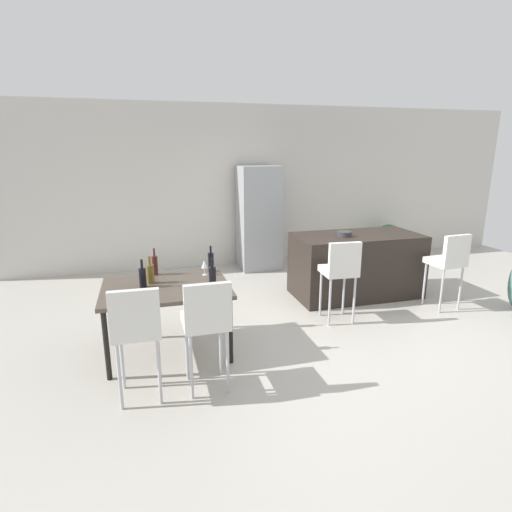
# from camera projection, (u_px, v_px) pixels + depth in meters

# --- Properties ---
(ground_plane) EXTENTS (10.00, 10.00, 0.00)m
(ground_plane) POSITION_uv_depth(u_px,v_px,m) (343.00, 317.00, 5.32)
(ground_plane) COLOR #ADA89E
(back_wall) EXTENTS (10.00, 0.12, 2.90)m
(back_wall) POSITION_uv_depth(u_px,v_px,m) (274.00, 186.00, 7.73)
(back_wall) COLOR beige
(back_wall) RESTS_ON ground_plane
(kitchen_island) EXTENTS (1.83, 0.90, 0.92)m
(kitchen_island) POSITION_uv_depth(u_px,v_px,m) (356.00, 265.00, 6.04)
(kitchen_island) COLOR black
(kitchen_island) RESTS_ON ground_plane
(bar_chair_left) EXTENTS (0.43, 0.43, 1.05)m
(bar_chair_left) POSITION_uv_depth(u_px,v_px,m) (341.00, 268.00, 5.02)
(bar_chair_left) COLOR silver
(bar_chair_left) RESTS_ON ground_plane
(bar_chair_middle) EXTENTS (0.43, 0.43, 1.05)m
(bar_chair_middle) POSITION_uv_depth(u_px,v_px,m) (449.00, 259.00, 5.43)
(bar_chair_middle) COLOR silver
(bar_chair_middle) RESTS_ON ground_plane
(dining_table) EXTENTS (1.30, 0.99, 0.74)m
(dining_table) POSITION_uv_depth(u_px,v_px,m) (166.00, 292.00, 4.27)
(dining_table) COLOR #4C4238
(dining_table) RESTS_ON ground_plane
(dining_chair_near) EXTENTS (0.41, 0.41, 1.05)m
(dining_chair_near) POSITION_uv_depth(u_px,v_px,m) (136.00, 326.00, 3.39)
(dining_chair_near) COLOR silver
(dining_chair_near) RESTS_ON ground_plane
(dining_chair_far) EXTENTS (0.40, 0.40, 1.05)m
(dining_chair_far) POSITION_uv_depth(u_px,v_px,m) (207.00, 318.00, 3.55)
(dining_chair_far) COLOR silver
(dining_chair_far) RESTS_ON ground_plane
(wine_bottle_near) EXTENTS (0.08, 0.08, 0.30)m
(wine_bottle_near) POSITION_uv_depth(u_px,v_px,m) (150.00, 273.00, 4.32)
(wine_bottle_near) COLOR brown
(wine_bottle_near) RESTS_ON dining_table
(wine_bottle_left) EXTENTS (0.07, 0.07, 0.30)m
(wine_bottle_left) POSITION_uv_depth(u_px,v_px,m) (143.00, 277.00, 4.19)
(wine_bottle_left) COLOR black
(wine_bottle_left) RESTS_ON dining_table
(wine_bottle_right) EXTENTS (0.07, 0.07, 0.31)m
(wine_bottle_right) POSITION_uv_depth(u_px,v_px,m) (213.00, 277.00, 4.16)
(wine_bottle_right) COLOR black
(wine_bottle_right) RESTS_ON dining_table
(wine_bottle_corner) EXTENTS (0.06, 0.06, 0.31)m
(wine_bottle_corner) POSITION_uv_depth(u_px,v_px,m) (155.00, 265.00, 4.61)
(wine_bottle_corner) COLOR #471E19
(wine_bottle_corner) RESTS_ON dining_table
(wine_bottle_inner) EXTENTS (0.07, 0.07, 0.31)m
(wine_bottle_inner) POSITION_uv_depth(u_px,v_px,m) (211.00, 262.00, 4.72)
(wine_bottle_inner) COLOR black
(wine_bottle_inner) RESTS_ON dining_table
(wine_glass_middle) EXTENTS (0.07, 0.07, 0.17)m
(wine_glass_middle) POSITION_uv_depth(u_px,v_px,m) (204.00, 264.00, 4.60)
(wine_glass_middle) COLOR silver
(wine_glass_middle) RESTS_ON dining_table
(refrigerator) EXTENTS (0.72, 0.68, 1.84)m
(refrigerator) POSITION_uv_depth(u_px,v_px,m) (259.00, 218.00, 7.34)
(refrigerator) COLOR #939699
(refrigerator) RESTS_ON ground_plane
(fruit_bowl) EXTENTS (0.20, 0.20, 0.07)m
(fruit_bowl) POSITION_uv_depth(u_px,v_px,m) (344.00, 234.00, 5.79)
(fruit_bowl) COLOR #333338
(fruit_bowl) RESTS_ON kitchen_island
(potted_plant) EXTENTS (0.47, 0.47, 0.67)m
(potted_plant) POSITION_uv_depth(u_px,v_px,m) (388.00, 238.00, 8.17)
(potted_plant) COLOR beige
(potted_plant) RESTS_ON ground_plane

